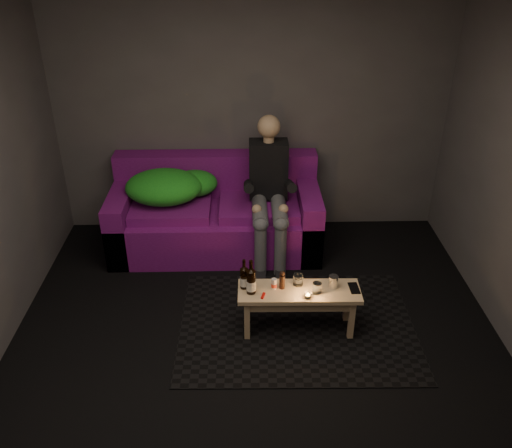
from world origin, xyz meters
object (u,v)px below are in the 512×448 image
Objects in this scene: beer_bottle_a at (244,278)px; beer_bottle_b at (251,281)px; sofa at (216,216)px; steel_cup at (333,282)px; coffee_table at (299,297)px; person at (269,188)px.

beer_bottle_b is (0.05, -0.07, 0.01)m from beer_bottle_a.
sofa reaches higher than steel_cup.
beer_bottle_a reaches higher than coffee_table.
steel_cup is at bearing 4.84° from beer_bottle_b.
beer_bottle_b is 0.67m from steel_cup.
person is at bearing 77.99° from beer_bottle_a.
person is 13.15× the size of steel_cup.
person is 1.41× the size of coffee_table.
coffee_table is (0.19, -1.22, -0.39)m from person.
beer_bottle_a reaches higher than steel_cup.
beer_bottle_a is at bearing -78.17° from sofa.
sofa is 19.70× the size of steel_cup.
sofa is 1.39m from beer_bottle_a.
sofa is 0.69m from person.
sofa is 7.86× the size of beer_bottle_a.
sofa reaches higher than beer_bottle_a.
sofa is 6.91× the size of beer_bottle_b.
steel_cup is (0.72, -0.01, -0.05)m from beer_bottle_a.
sofa reaches higher than coffee_table.
person is at bearing 98.89° from coffee_table.
person is 5.25× the size of beer_bottle_a.
beer_bottle_b is at bearing -175.16° from steel_cup.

